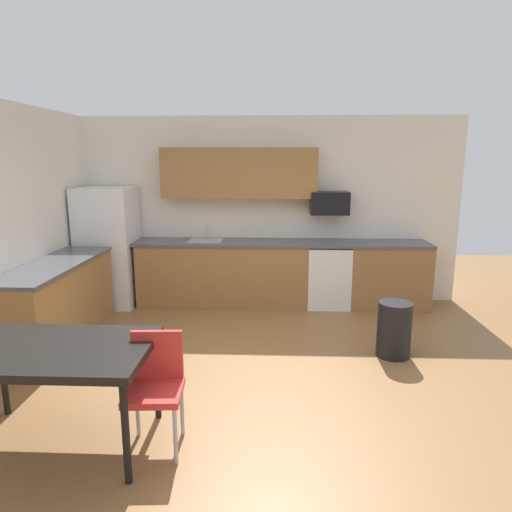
# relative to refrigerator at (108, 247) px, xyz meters

# --- Properties ---
(ground_plane) EXTENTS (12.00, 12.00, 0.00)m
(ground_plane) POSITION_rel_refrigerator_xyz_m (2.18, -2.22, -0.85)
(ground_plane) COLOR olive
(wall_back) EXTENTS (5.80, 0.10, 2.70)m
(wall_back) POSITION_rel_refrigerator_xyz_m (2.18, 0.43, 0.50)
(wall_back) COLOR silver
(wall_back) RESTS_ON ground
(cabinet_run_back) EXTENTS (2.43, 0.60, 0.90)m
(cabinet_run_back) POSITION_rel_refrigerator_xyz_m (1.65, 0.08, -0.40)
(cabinet_run_back) COLOR olive
(cabinet_run_back) RESTS_ON ground
(cabinet_run_back_right) EXTENTS (1.12, 0.60, 0.90)m
(cabinet_run_back_right) POSITION_rel_refrigerator_xyz_m (4.02, 0.08, -0.40)
(cabinet_run_back_right) COLOR olive
(cabinet_run_back_right) RESTS_ON ground
(cabinet_run_left) EXTENTS (0.60, 2.00, 0.90)m
(cabinet_run_left) POSITION_rel_refrigerator_xyz_m (-0.12, -1.42, -0.40)
(cabinet_run_left) COLOR olive
(cabinet_run_left) RESTS_ON ground
(countertop_back) EXTENTS (4.80, 0.64, 0.04)m
(countertop_back) POSITION_rel_refrigerator_xyz_m (2.18, 0.08, 0.07)
(countertop_back) COLOR #4C4C51
(countertop_back) RESTS_ON cabinet_run_back
(countertop_left) EXTENTS (0.64, 2.00, 0.04)m
(countertop_left) POSITION_rel_refrigerator_xyz_m (-0.12, -1.42, 0.07)
(countertop_left) COLOR #4C4C51
(countertop_left) RESTS_ON cabinet_run_left
(upper_cabinets_back) EXTENTS (2.20, 0.34, 0.70)m
(upper_cabinets_back) POSITION_rel_refrigerator_xyz_m (1.88, 0.21, 1.05)
(upper_cabinets_back) COLOR olive
(refrigerator) EXTENTS (0.76, 0.70, 1.71)m
(refrigerator) POSITION_rel_refrigerator_xyz_m (0.00, 0.00, 0.00)
(refrigerator) COLOR white
(refrigerator) RESTS_ON ground
(oven_range) EXTENTS (0.60, 0.60, 0.91)m
(oven_range) POSITION_rel_refrigerator_xyz_m (3.16, 0.08, -0.40)
(oven_range) COLOR white
(oven_range) RESTS_ON ground
(microwave) EXTENTS (0.54, 0.36, 0.32)m
(microwave) POSITION_rel_refrigerator_xyz_m (3.16, 0.18, 0.63)
(microwave) COLOR black
(sink_basin) EXTENTS (0.48, 0.40, 0.14)m
(sink_basin) POSITION_rel_refrigerator_xyz_m (1.40, 0.08, 0.03)
(sink_basin) COLOR #A5A8AD
(sink_basin) RESTS_ON countertop_back
(sink_faucet) EXTENTS (0.02, 0.02, 0.24)m
(sink_faucet) POSITION_rel_refrigerator_xyz_m (1.40, 0.26, 0.19)
(sink_faucet) COLOR #B2B5BA
(sink_faucet) RESTS_ON countertop_back
(dining_table) EXTENTS (1.40, 0.90, 0.78)m
(dining_table) POSITION_rel_refrigerator_xyz_m (0.81, -3.36, -0.14)
(dining_table) COLOR black
(dining_table) RESTS_ON ground
(chair_near_table) EXTENTS (0.43, 0.43, 0.85)m
(chair_near_table) POSITION_rel_refrigerator_xyz_m (1.53, -3.31, -0.35)
(chair_near_table) COLOR red
(chair_near_table) RESTS_ON ground
(trash_bin) EXTENTS (0.36, 0.36, 0.60)m
(trash_bin) POSITION_rel_refrigerator_xyz_m (3.69, -1.66, -0.55)
(trash_bin) COLOR black
(trash_bin) RESTS_ON ground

